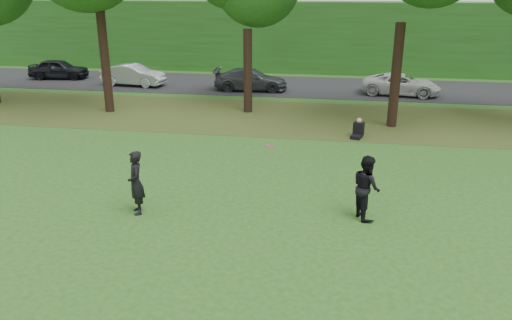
{
  "coord_description": "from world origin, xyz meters",
  "views": [
    {
      "loc": [
        1.52,
        -10.57,
        6.18
      ],
      "look_at": [
        -0.76,
        3.03,
        1.3
      ],
      "focal_mm": 35.0,
      "sensor_mm": 36.0,
      "label": 1
    }
  ],
  "objects_px": {
    "player_right": "(366,187)",
    "frisbee": "(270,146)",
    "seated_person": "(358,130)",
    "player_left": "(136,183)"
  },
  "relations": [
    {
      "from": "frisbee",
      "to": "seated_person",
      "type": "height_order",
      "value": "frisbee"
    },
    {
      "from": "player_left",
      "to": "player_right",
      "type": "xyz_separation_m",
      "value": [
        6.37,
        0.78,
        -0.01
      ]
    },
    {
      "from": "player_left",
      "to": "player_right",
      "type": "distance_m",
      "value": 6.41
    },
    {
      "from": "player_right",
      "to": "seated_person",
      "type": "height_order",
      "value": "player_right"
    },
    {
      "from": "player_right",
      "to": "frisbee",
      "type": "distance_m",
      "value": 2.9
    },
    {
      "from": "player_left",
      "to": "seated_person",
      "type": "xyz_separation_m",
      "value": [
        6.37,
        8.59,
        -0.61
      ]
    },
    {
      "from": "player_right",
      "to": "frisbee",
      "type": "relative_size",
      "value": 4.97
    },
    {
      "from": "player_left",
      "to": "frisbee",
      "type": "distance_m",
      "value": 3.89
    },
    {
      "from": "seated_person",
      "to": "player_left",
      "type": "bearing_deg",
      "value": -109.7
    },
    {
      "from": "player_right",
      "to": "seated_person",
      "type": "xyz_separation_m",
      "value": [
        0.01,
        7.82,
        -0.6
      ]
    }
  ]
}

